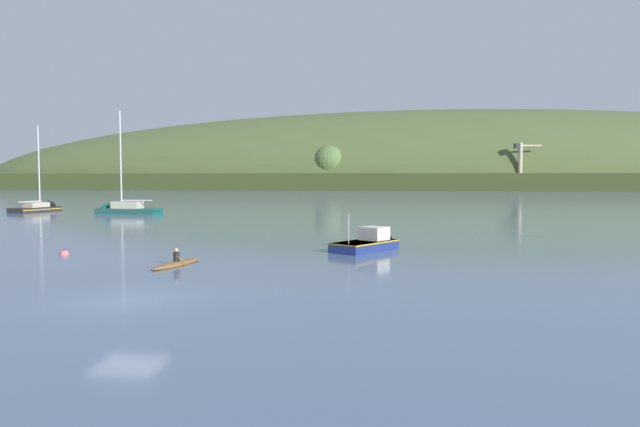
% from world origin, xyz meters
% --- Properties ---
extents(ground, '(1400.00, 1400.00, 0.00)m').
position_xyz_m(ground, '(0.00, 0.00, 0.00)').
color(ground, slate).
extents(far_shoreline_hill, '(551.50, 107.68, 67.07)m').
position_xyz_m(far_shoreline_hill, '(32.16, 238.92, 0.27)').
color(far_shoreline_hill, '#35401E').
rests_on(far_shoreline_hill, ground).
extents(dockside_crane, '(9.64, 3.64, 16.90)m').
position_xyz_m(dockside_crane, '(55.34, 196.60, 7.66)').
color(dockside_crane, '#4C4C51').
rests_on(dockside_crane, ground).
extents(sailboat_near_mooring, '(9.01, 3.46, 14.24)m').
position_xyz_m(sailboat_near_mooring, '(-23.99, 49.72, 0.17)').
color(sailboat_near_mooring, '#0F564C').
rests_on(sailboat_near_mooring, ground).
extents(sailboat_midwater_white, '(4.39, 7.79, 12.68)m').
position_xyz_m(sailboat_midwater_white, '(-37.05, 53.36, 0.19)').
color(sailboat_midwater_white, '#232328').
rests_on(sailboat_midwater_white, ground).
extents(fishing_boat_moored, '(4.41, 5.26, 3.18)m').
position_xyz_m(fishing_boat_moored, '(8.39, 16.35, 0.30)').
color(fishing_boat_moored, navy).
rests_on(fishing_boat_moored, ground).
extents(canoe_with_paddler, '(1.83, 4.16, 1.02)m').
position_xyz_m(canoe_with_paddler, '(-1.36, 8.59, 0.10)').
color(canoe_with_paddler, brown).
rests_on(canoe_with_paddler, ground).
extents(mooring_buoy_foreground, '(0.54, 0.54, 0.62)m').
position_xyz_m(mooring_buoy_foreground, '(-9.52, 11.94, 0.00)').
color(mooring_buoy_foreground, '#E06675').
rests_on(mooring_buoy_foreground, ground).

